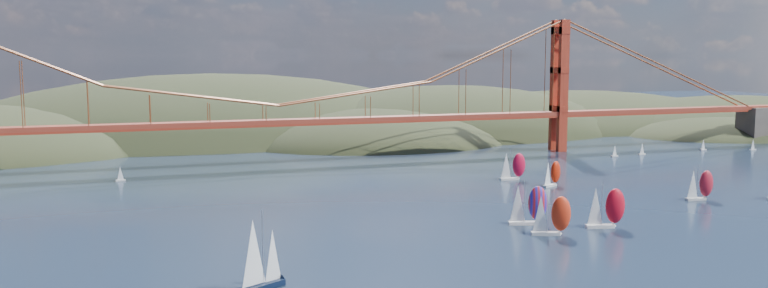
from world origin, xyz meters
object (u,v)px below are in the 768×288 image
Objects in this scene: racer_4 at (699,184)px; racer_5 at (512,166)px; sloop_navy at (259,255)px; racer_3 at (552,173)px; racer_rwb at (527,204)px; racer_0 at (550,214)px; racer_1 at (605,207)px.

racer_5 is at bearing 129.71° from racer_4.
racer_3 is (103.82, 72.21, -2.04)m from sloop_navy.
sloop_navy is at bearing -139.08° from racer_rwb.
racer_0 is at bearing -15.16° from sloop_navy.
racer_1 is at bearing -94.72° from racer_5.
racer_1 is 1.21× the size of racer_3.
sloop_navy is 1.32× the size of racer_rwb.
sloop_navy reaches higher than racer_3.
racer_rwb reaches higher than racer_4.
racer_rwb is at bearing -109.73° from racer_5.
sloop_navy is at bearing -157.45° from racer_4.
racer_5 is 0.93× the size of racer_rwb.
racer_4 is at bearing -12.78° from sloop_navy.
sloop_navy reaches higher than racer_5.
sloop_navy reaches higher than racer_0.
racer_0 is 1.15× the size of racer_3.
racer_rwb is (0.54, 10.96, 0.24)m from racer_0.
racer_rwb reaches higher than racer_0.
sloop_navy reaches higher than racer_rwb.
racer_rwb reaches higher than racer_1.
racer_4 is (26.58, -33.29, 0.33)m from racer_3.
racer_3 is 15.68m from racer_5.
racer_5 reaches higher than racer_4.
racer_3 is at bearing 5.42° from sloop_navy.
racer_5 is 65.26m from racer_rwb.
racer_1 is 49.64m from racer_4.
racer_1 reaches higher than racer_3.
racer_5 is at bearing 89.20° from racer_0.
racer_0 is 0.95× the size of racer_rwb.
racer_1 is 1.12× the size of racer_4.
racer_rwb is (-28.98, -58.47, 0.36)m from racer_5.
racer_4 reaches higher than racer_3.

